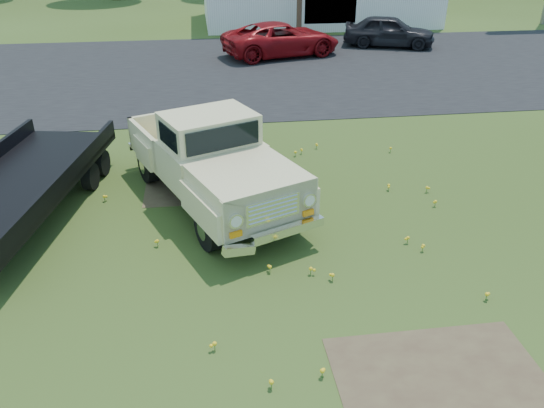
{
  "coord_description": "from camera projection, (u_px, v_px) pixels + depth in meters",
  "views": [
    {
      "loc": [
        -1.61,
        -8.08,
        5.72
      ],
      "look_at": [
        -0.37,
        1.0,
        0.82
      ],
      "focal_mm": 35.0,
      "sensor_mm": 36.0,
      "label": 1
    }
  ],
  "objects": [
    {
      "name": "ground",
      "position": [
        299.0,
        266.0,
        9.95
      ],
      "size": [
        140.0,
        140.0,
        0.0
      ],
      "primitive_type": "plane",
      "color": "#304315",
      "rests_on": "ground"
    },
    {
      "name": "dark_sedan",
      "position": [
        389.0,
        31.0,
        26.87
      ],
      "size": [
        4.87,
        3.23,
        1.54
      ],
      "primitive_type": "imported",
      "rotation": [
        0.0,
        0.0,
        1.23
      ],
      "color": "black",
      "rests_on": "ground"
    },
    {
      "name": "dirt_patch_b",
      "position": [
        191.0,
        190.0,
        12.77
      ],
      "size": [
        2.2,
        1.6,
        0.01
      ],
      "primitive_type": "cube",
      "color": "#4F3A2A",
      "rests_on": "ground"
    },
    {
      "name": "flatbed_trailer",
      "position": [
        17.0,
        179.0,
        11.16
      ],
      "size": [
        3.44,
        7.01,
        1.83
      ],
      "primitive_type": null,
      "rotation": [
        0.0,
        0.0,
        -0.19
      ],
      "color": "black",
      "rests_on": "ground"
    },
    {
      "name": "vintage_pickup_truck",
      "position": [
        211.0,
        159.0,
        11.75
      ],
      "size": [
        4.34,
        6.25,
        2.11
      ],
      "primitive_type": null,
      "rotation": [
        0.0,
        0.0,
        0.4
      ],
      "color": "#C3BA83",
      "rests_on": "ground"
    },
    {
      "name": "asphalt_lot",
      "position": [
        237.0,
        70.0,
        23.05
      ],
      "size": [
        90.0,
        14.0,
        0.02
      ],
      "primitive_type": "cube",
      "color": "black",
      "rests_on": "ground"
    },
    {
      "name": "red_pickup",
      "position": [
        281.0,
        39.0,
        25.04
      ],
      "size": [
        6.05,
        3.98,
        1.55
      ],
      "primitive_type": "imported",
      "rotation": [
        0.0,
        0.0,
        1.85
      ],
      "color": "maroon",
      "rests_on": "ground"
    },
    {
      "name": "dirt_patch_a",
      "position": [
        441.0,
        378.0,
        7.5
      ],
      "size": [
        3.0,
        2.0,
        0.01
      ],
      "primitive_type": "cube",
      "color": "#4F3A2A",
      "rests_on": "ground"
    }
  ]
}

